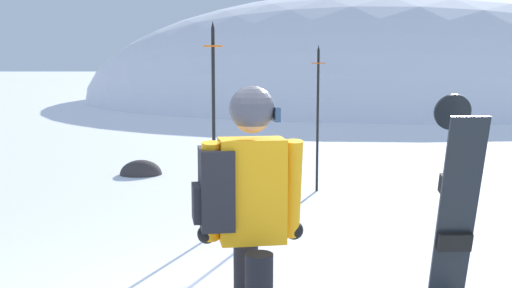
% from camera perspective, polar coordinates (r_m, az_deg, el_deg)
% --- Properties ---
extents(ridge_peak_main, '(30.21, 27.19, 10.82)m').
position_cam_1_polar(ridge_peak_main, '(32.83, 11.57, 4.13)').
color(ridge_peak_main, white).
rests_on(ridge_peak_main, ground).
extents(snowboarder_main, '(0.64, 1.82, 1.71)m').
position_cam_1_polar(snowboarder_main, '(3.45, -0.89, -7.86)').
color(snowboarder_main, orange).
rests_on(snowboarder_main, ground).
extents(spare_snowboard, '(0.28, 0.43, 1.61)m').
position_cam_1_polar(spare_snowboard, '(4.77, 18.19, -5.16)').
color(spare_snowboard, black).
rests_on(spare_snowboard, ground).
extents(piste_marker_near, '(0.20, 0.20, 2.10)m').
position_cam_1_polar(piste_marker_near, '(8.77, 5.79, 3.28)').
color(piste_marker_near, black).
rests_on(piste_marker_near, ground).
extents(piste_marker_far, '(0.20, 0.20, 2.28)m').
position_cam_1_polar(piste_marker_far, '(6.46, -3.98, 2.62)').
color(piste_marker_far, black).
rests_on(piste_marker_far, ground).
extents(rock_mid, '(0.70, 0.59, 0.49)m').
position_cam_1_polar(rock_mid, '(10.37, -10.69, -2.82)').
color(rock_mid, '#383333').
rests_on(rock_mid, ground).
extents(rock_small, '(0.67, 0.57, 0.47)m').
position_cam_1_polar(rock_small, '(11.22, 0.50, -1.92)').
color(rock_small, '#282628').
rests_on(rock_small, ground).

